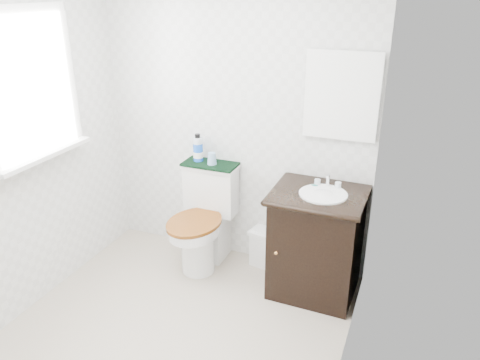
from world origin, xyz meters
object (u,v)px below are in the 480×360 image
Objects in this scene: vanity at (316,241)px; trash_bin at (264,247)px; cup at (212,159)px; mouthwash_bottle at (198,149)px; toilet at (205,223)px.

vanity is 0.57m from trash_bin.
vanity is 9.76× the size of cup.
mouthwash_bottle reaches higher than vanity.
trash_bin is 1.41× the size of mouthwash_bottle.
cup reaches higher than trash_bin.
toilet is at bearing -164.09° from trash_bin.
cup is at bearing -12.40° from mouthwash_bottle.
mouthwash_bottle is at bearing 128.60° from toilet.
toilet is at bearing 176.17° from vanity.
vanity is at bearing -3.83° from toilet.
toilet reaches higher than trash_bin.
toilet is 2.60× the size of trash_bin.
trash_bin is 0.85m from cup.
trash_bin is at bearing 3.00° from cup.
mouthwash_bottle is (-0.11, 0.14, 0.58)m from toilet.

